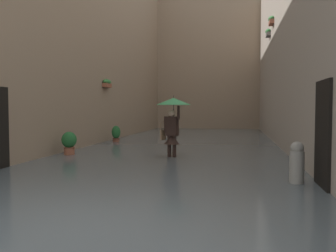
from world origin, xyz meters
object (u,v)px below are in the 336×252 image
at_px(potted_plant_far_right, 69,143).
at_px(person_wading, 173,114).
at_px(mooring_bollard, 297,166).
at_px(potted_plant_mid_right, 116,134).

bearing_deg(potted_plant_far_right, person_wading, -178.78).
bearing_deg(person_wading, mooring_bollard, 133.47).
relative_size(person_wading, mooring_bollard, 2.08).
bearing_deg(mooring_bollard, potted_plant_mid_right, -49.92).
height_order(person_wading, mooring_bollard, person_wading).
bearing_deg(mooring_bollard, person_wading, -46.53).
height_order(potted_plant_far_right, mooring_bollard, mooring_bollard).
bearing_deg(person_wading, potted_plant_far_right, 1.22).
bearing_deg(potted_plant_mid_right, person_wading, 127.31).
height_order(person_wading, potted_plant_far_right, person_wading).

